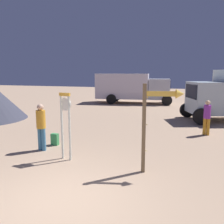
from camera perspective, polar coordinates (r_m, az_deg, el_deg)
ground_plane at (r=5.60m, az=-12.26°, el=-20.39°), size 80.00×80.00×0.00m
standing_clock at (r=7.61m, az=-11.16°, el=-1.75°), size 0.41×0.15×2.16m
arrow_sign at (r=6.50m, az=10.87°, el=-0.34°), size 1.11×0.44×2.49m
person_near_clock at (r=8.79m, az=-16.77°, el=-2.96°), size 0.32×0.32×1.69m
backpack at (r=9.47m, az=-13.63°, el=-6.45°), size 0.28×0.21×0.45m
person_distant at (r=11.34m, az=21.99°, el=-0.87°), size 0.30×0.30×1.57m
box_truck_far at (r=22.08m, az=4.61°, el=6.07°), size 7.14×3.39×2.72m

